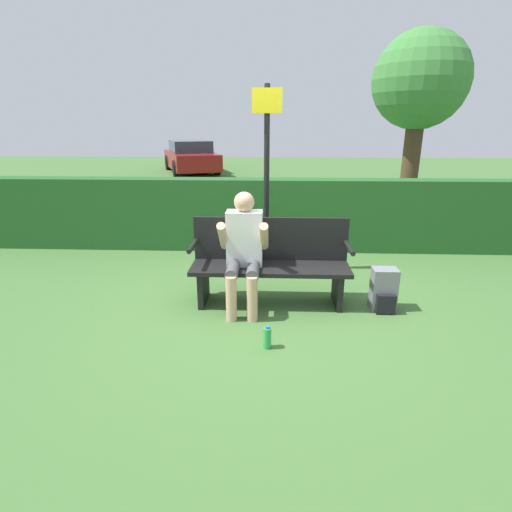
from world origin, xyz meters
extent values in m
plane|color=#426B33|center=(0.00, 0.00, 0.00)|extent=(40.00, 40.00, 0.00)
cube|color=#235623|center=(0.00, 2.04, 0.55)|extent=(12.00, 0.38, 1.10)
cube|color=black|center=(0.00, 0.00, 0.42)|extent=(1.72, 0.48, 0.05)
cube|color=black|center=(0.00, 0.22, 0.68)|extent=(1.72, 0.04, 0.49)
cube|color=black|center=(-0.74, 0.00, 0.20)|extent=(0.06, 0.44, 0.39)
cube|color=black|center=(0.74, 0.00, 0.20)|extent=(0.06, 0.44, 0.39)
cylinder|color=black|center=(-0.83, 0.00, 0.66)|extent=(0.05, 0.44, 0.05)
cylinder|color=black|center=(0.83, 0.00, 0.66)|extent=(0.05, 0.44, 0.05)
cube|color=silver|center=(-0.28, 0.05, 0.73)|extent=(0.38, 0.22, 0.59)
sphere|color=#DBA884|center=(-0.28, 0.05, 1.13)|extent=(0.21, 0.21, 0.21)
cylinder|color=#4C4C51|center=(-0.39, -0.18, 0.47)|extent=(0.13, 0.47, 0.13)
cylinder|color=#4C4C51|center=(-0.18, -0.18, 0.47)|extent=(0.13, 0.47, 0.13)
cylinder|color=#DBA884|center=(-0.39, -0.42, 0.24)|extent=(0.11, 0.11, 0.47)
cylinder|color=#DBA884|center=(-0.18, -0.42, 0.24)|extent=(0.11, 0.11, 0.47)
cylinder|color=#DBA884|center=(-0.49, -0.10, 0.80)|extent=(0.09, 0.36, 0.36)
cylinder|color=#DBA884|center=(-0.07, -0.10, 0.80)|extent=(0.09, 0.36, 0.36)
cube|color=slate|center=(1.21, -0.09, 0.23)|extent=(0.26, 0.19, 0.46)
cube|color=black|center=(1.21, -0.22, 0.11)|extent=(0.20, 0.07, 0.21)
cylinder|color=green|center=(-0.01, -0.94, 0.10)|extent=(0.07, 0.07, 0.20)
cylinder|color=#2D66B2|center=(-0.01, -0.94, 0.21)|extent=(0.04, 0.04, 0.02)
cylinder|color=black|center=(-0.06, 1.03, 1.18)|extent=(0.07, 0.07, 2.35)
cube|color=yellow|center=(-0.06, 0.98, 2.16)|extent=(0.36, 0.02, 0.28)
cube|color=maroon|center=(-3.33, 12.39, 0.49)|extent=(3.00, 4.35, 0.62)
cube|color=#333D4C|center=(-3.33, 12.39, 1.02)|extent=(2.06, 2.33, 0.45)
cylinder|color=black|center=(-4.52, 13.27, 0.30)|extent=(0.38, 0.63, 0.61)
cylinder|color=black|center=(-3.03, 13.83, 0.30)|extent=(0.38, 0.63, 0.61)
cylinder|color=black|center=(-3.64, 10.94, 0.30)|extent=(0.38, 0.63, 0.61)
cylinder|color=black|center=(-2.14, 11.50, 0.30)|extent=(0.38, 0.63, 0.61)
cylinder|color=#4C3823|center=(2.83, 4.42, 1.07)|extent=(0.35, 0.35, 2.14)
sphere|color=#42843D|center=(2.83, 4.42, 2.69)|extent=(1.84, 1.84, 1.84)
camera|label=1|loc=(0.02, -4.07, 1.91)|focal=28.00mm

